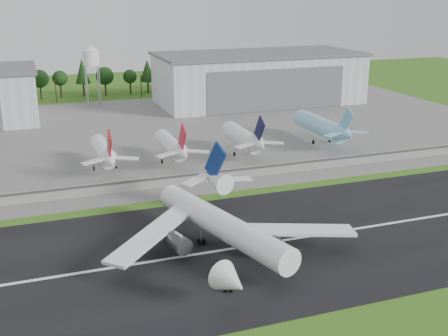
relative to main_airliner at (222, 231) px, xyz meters
name	(u,v)px	position (x,y,z in m)	size (l,w,h in m)	color
ground	(238,271)	(-0.02, -9.58, -4.89)	(600.00, 600.00, 0.00)	#205514
runway	(221,250)	(-0.02, 0.42, -4.84)	(320.00, 60.00, 0.10)	black
runway_centerline	(221,250)	(-0.02, 0.42, -4.78)	(220.00, 1.00, 0.02)	white
apron	(129,135)	(-0.02, 110.42, -4.84)	(320.00, 150.00, 0.10)	slate
blast_fence	(170,181)	(-0.02, 45.41, -3.09)	(240.00, 0.61, 3.50)	gray
hangar_east	(258,78)	(74.98, 155.34, 7.73)	(102.00, 47.00, 25.20)	silver
water_tower	(91,56)	(-5.02, 175.42, 19.66)	(8.40, 8.40, 29.40)	#99999E
utility_poles	(100,100)	(-0.02, 190.42, -4.89)	(230.00, 3.00, 12.00)	black
treeline	(96,95)	(-0.02, 205.42, -4.89)	(320.00, 16.00, 22.00)	black
main_airliner	(222,231)	(0.00, 0.00, 0.00)	(55.11, 58.30, 18.17)	white
parked_jet_red_a	(105,153)	(-15.48, 66.95, 1.09)	(7.36, 31.29, 16.47)	white
parked_jet_red_b	(173,147)	(6.75, 66.94, 1.06)	(7.36, 31.29, 16.44)	white
parked_jet_navy	(245,139)	(32.43, 67.01, 1.47)	(7.36, 31.29, 16.88)	white
parked_jet_skyblue	(324,127)	(65.88, 72.04, 1.67)	(7.36, 37.29, 17.14)	#84C4E4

